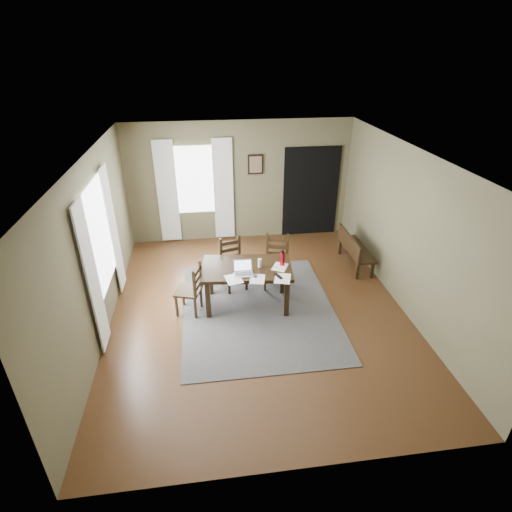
{
  "coord_description": "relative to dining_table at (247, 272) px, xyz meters",
  "views": [
    {
      "loc": [
        -0.81,
        -5.66,
        4.13
      ],
      "look_at": [
        0.0,
        0.3,
        0.9
      ],
      "focal_mm": 28.0,
      "sensor_mm": 36.0,
      "label": 1
    }
  ],
  "objects": [
    {
      "name": "framed_picture",
      "position": [
        0.52,
        2.79,
        1.08
      ],
      "size": [
        0.34,
        0.03,
        0.44
      ],
      "color": "black",
      "rests_on": "ground"
    },
    {
      "name": "computer_mouse",
      "position": [
        0.1,
        -0.33,
        0.11
      ],
      "size": [
        0.05,
        0.09,
        0.03
      ],
      "primitive_type": "cube",
      "rotation": [
        0.0,
        0.0,
        -0.01
      ],
      "color": "#3F3F42",
      "rests_on": "dining_table"
    },
    {
      "name": "window_back",
      "position": [
        -0.83,
        2.79,
        0.78
      ],
      "size": [
        1.0,
        0.01,
        1.5
      ],
      "color": "white",
      "rests_on": "ground"
    },
    {
      "name": "bench",
      "position": [
        2.33,
        1.11,
        -0.25
      ],
      "size": [
        0.4,
        1.25,
        0.7
      ],
      "rotation": [
        0.0,
        0.0,
        1.57
      ],
      "color": "black",
      "rests_on": "ground"
    },
    {
      "name": "ground",
      "position": [
        0.17,
        -0.18,
        -0.68
      ],
      "size": [
        5.0,
        6.0,
        0.01
      ],
      "color": "#492C16"
    },
    {
      "name": "paper_a",
      "position": [
        -0.26,
        -0.37,
        0.1
      ],
      "size": [
        0.31,
        0.37,
        0.0
      ],
      "primitive_type": "cube",
      "rotation": [
        0.0,
        0.0,
        0.2
      ],
      "color": "white",
      "rests_on": "dining_table"
    },
    {
      "name": "drinking_glass",
      "position": [
        0.22,
        -0.04,
        0.17
      ],
      "size": [
        0.09,
        0.09,
        0.15
      ],
      "primitive_type": "cylinder",
      "rotation": [
        0.0,
        0.0,
        -0.43
      ],
      "color": "silver",
      "rests_on": "dining_table"
    },
    {
      "name": "tv_remote",
      "position": [
        0.47,
        -0.39,
        0.1
      ],
      "size": [
        0.12,
        0.2,
        0.02
      ],
      "primitive_type": "cube",
      "rotation": [
        0.0,
        0.0,
        0.38
      ],
      "color": "black",
      "rests_on": "dining_table"
    },
    {
      "name": "curtain_back_right",
      "position": [
        -0.21,
        2.76,
        0.53
      ],
      "size": [
        0.44,
        0.03,
        2.3
      ],
      "color": "silver",
      "rests_on": "ground"
    },
    {
      "name": "room_shell",
      "position": [
        0.17,
        -0.18,
        1.13
      ],
      "size": [
        5.02,
        6.02,
        2.71
      ],
      "color": "brown",
      "rests_on": "ground"
    },
    {
      "name": "doorway_back",
      "position": [
        1.82,
        2.79,
        0.38
      ],
      "size": [
        1.3,
        0.03,
        2.1
      ],
      "color": "black",
      "rests_on": "ground"
    },
    {
      "name": "curtain_left_near",
      "position": [
        -2.27,
        -0.8,
        0.53
      ],
      "size": [
        0.03,
        0.48,
        2.3
      ],
      "color": "silver",
      "rests_on": "ground"
    },
    {
      "name": "curtain_left_far",
      "position": [
        -2.27,
        0.84,
        0.53
      ],
      "size": [
        0.03,
        0.48,
        2.3
      ],
      "color": "silver",
      "rests_on": "ground"
    },
    {
      "name": "paper_e",
      "position": [
        0.12,
        -0.42,
        0.1
      ],
      "size": [
        0.29,
        0.35,
        0.0
      ],
      "primitive_type": "cube",
      "rotation": [
        0.0,
        0.0,
        -0.22
      ],
      "color": "white",
      "rests_on": "dining_table"
    },
    {
      "name": "chair_back_right",
      "position": [
        0.62,
        0.57,
        -0.18
      ],
      "size": [
        0.55,
        0.55,
        1.01
      ],
      "rotation": [
        0.0,
        0.0,
        -0.28
      ],
      "color": "black",
      "rests_on": "rug"
    },
    {
      "name": "dining_table",
      "position": [
        0.0,
        0.0,
        0.0
      ],
      "size": [
        1.59,
        1.05,
        0.76
      ],
      "rotation": [
        0.0,
        0.0,
        -0.1
      ],
      "color": "black",
      "rests_on": "rug"
    },
    {
      "name": "paper_d",
      "position": [
        0.55,
        -0.08,
        0.1
      ],
      "size": [
        0.34,
        0.37,
        0.0
      ],
      "primitive_type": "cube",
      "rotation": [
        0.0,
        0.0,
        -0.47
      ],
      "color": "white",
      "rests_on": "dining_table"
    },
    {
      "name": "window_left",
      "position": [
        -2.3,
        0.02,
        0.78
      ],
      "size": [
        0.01,
        1.3,
        1.7
      ],
      "color": "white",
      "rests_on": "ground"
    },
    {
      "name": "curtain_back_left",
      "position": [
        -1.45,
        2.76,
        0.53
      ],
      "size": [
        0.44,
        0.03,
        2.3
      ],
      "color": "silver",
      "rests_on": "ground"
    },
    {
      "name": "laptop",
      "position": [
        -0.08,
        -0.2,
        0.15
      ],
      "size": [
        0.32,
        0.25,
        0.22
      ],
      "rotation": [
        0.0,
        0.0,
        -0.0
      ],
      "color": "#B7B7BC",
      "rests_on": "dining_table"
    },
    {
      "name": "paper_b",
      "position": [
        0.53,
        -0.46,
        0.1
      ],
      "size": [
        0.33,
        0.38,
        0.0
      ],
      "primitive_type": "cube",
      "rotation": [
        0.0,
        0.0,
        -0.28
      ],
      "color": "white",
      "rests_on": "dining_table"
    },
    {
      "name": "chair_end",
      "position": [
        -0.96,
        -0.11,
        -0.22
      ],
      "size": [
        0.51,
        0.51,
        0.93
      ],
      "rotation": [
        0.0,
        0.0,
        -1.88
      ],
      "color": "black",
      "rests_on": "rug"
    },
    {
      "name": "chair_back_left",
      "position": [
        -0.19,
        0.63,
        -0.2
      ],
      "size": [
        0.52,
        0.53,
        0.97
      ],
      "rotation": [
        0.0,
        0.0,
        0.28
      ],
      "color": "black",
      "rests_on": "rug"
    },
    {
      "name": "rug",
      "position": [
        0.17,
        -0.18,
        -0.67
      ],
      "size": [
        2.6,
        3.2,
        0.01
      ],
      "color": "#444444",
      "rests_on": "ground"
    },
    {
      "name": "water_bottle",
      "position": [
        0.61,
        -0.02,
        0.22
      ],
      "size": [
        0.1,
        0.1,
        0.28
      ],
      "rotation": [
        0.0,
        0.0,
        -0.25
      ],
      "color": "maroon",
      "rests_on": "dining_table"
    }
  ]
}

